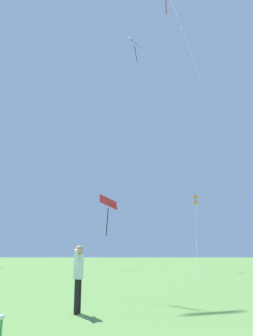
{
  "coord_description": "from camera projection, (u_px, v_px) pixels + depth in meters",
  "views": [
    {
      "loc": [
        -2.76,
        -2.84,
        1.49
      ],
      "look_at": [
        -3.53,
        29.0,
        9.8
      ],
      "focal_mm": 35.63,
      "sensor_mm": 36.0,
      "label": 1
    }
  ],
  "objects": [
    {
      "name": "kite_red_high",
      "position": [
        108.0,
        209.0,
        39.11
      ],
      "size": [
        2.14,
        5.75,
        8.53
      ],
      "color": "red",
      "rests_on": "ground_plane"
    },
    {
      "name": "person_child_small",
      "position": [
        79.0,
        272.0,
        8.92
      ],
      "size": [
        0.24,
        0.56,
        1.74
      ],
      "color": "black",
      "rests_on": "ground_plane"
    },
    {
      "name": "kite_black_large",
      "position": [
        136.0,
        52.0,
        43.13
      ],
      "size": [
        3.57,
        7.14,
        29.28
      ],
      "color": "black",
      "rests_on": "ground_plane"
    },
    {
      "name": "kite_orange_box",
      "position": [
        196.0,
        201.0,
        33.46
      ],
      "size": [
        2.61,
        11.7,
        7.38
      ],
      "color": "orange",
      "rests_on": "ground_plane"
    }
  ]
}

